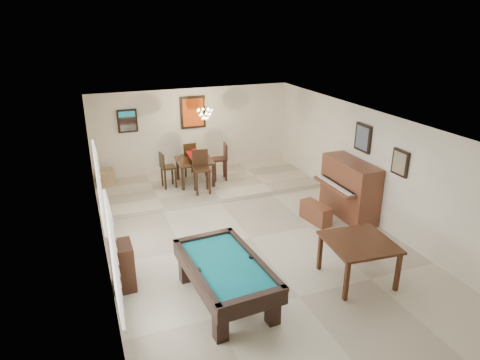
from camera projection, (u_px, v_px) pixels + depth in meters
ground_plane at (250, 238)px, 9.38m from camera, size 6.00×9.00×0.02m
wall_back at (193, 132)px, 12.82m from camera, size 6.00×0.04×2.60m
wall_front at (397, 314)px, 4.99m from camera, size 6.00×0.04×2.60m
wall_left at (100, 204)px, 7.90m from camera, size 0.04×9.00×2.60m
wall_right at (370, 166)px, 9.91m from camera, size 0.04×9.00×2.60m
ceiling at (251, 122)px, 8.44m from camera, size 6.00×9.00×0.04m
dining_step at (207, 184)px, 12.18m from camera, size 6.00×2.50×0.12m
window_left_front at (114, 258)px, 5.96m from camera, size 0.06×1.00×1.70m
window_left_rear at (99, 188)px, 8.40m from camera, size 0.06×1.00×1.70m
pool_table at (226, 282)px, 7.21m from camera, size 1.29×2.21×0.71m
square_table at (357, 260)px, 7.77m from camera, size 1.25×1.25×0.80m
upright_piano at (344, 189)px, 10.18m from camera, size 0.92×1.65×1.38m
piano_bench at (316, 213)px, 10.05m from camera, size 0.46×0.86×0.45m
apothecary_chest at (123, 266)px, 7.56m from camera, size 0.38×0.56×0.85m
dining_table at (195, 169)px, 11.99m from camera, size 1.04×1.04×0.81m
flower_vase at (194, 152)px, 11.81m from camera, size 0.16×0.16×0.22m
dining_chair_south at (202, 172)px, 11.28m from camera, size 0.46×0.46×1.15m
dining_chair_north at (188, 159)px, 12.59m from camera, size 0.39×0.39×1.00m
dining_chair_west at (168, 170)px, 11.68m from camera, size 0.40×0.40×1.00m
dining_chair_east at (219, 162)px, 12.21m from camera, size 0.45×0.45×1.07m
corner_bench at (107, 177)px, 11.96m from camera, size 0.41×0.50×0.42m
chandelier at (205, 110)px, 11.37m from camera, size 0.44×0.44×0.60m
back_painting at (193, 112)px, 12.57m from camera, size 0.75×0.06×0.95m
back_mirror at (127, 121)px, 11.97m from camera, size 0.55×0.06×0.65m
right_picture_upper at (363, 138)px, 9.94m from camera, size 0.06×0.55×0.65m
right_picture_lower at (400, 163)px, 8.88m from camera, size 0.06×0.45×0.55m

